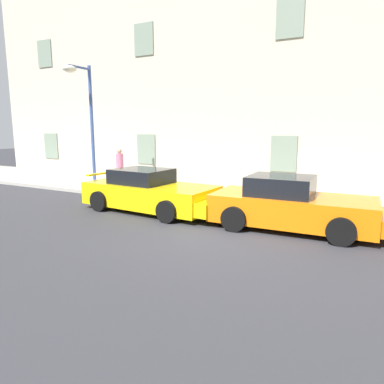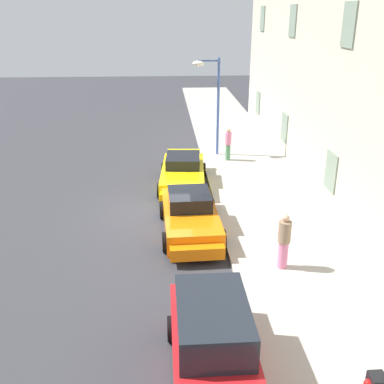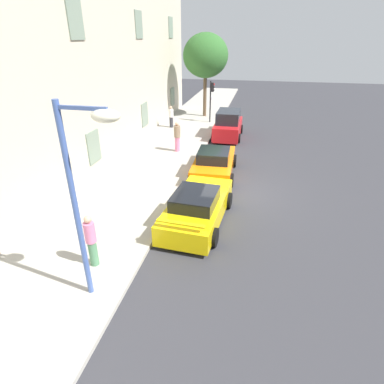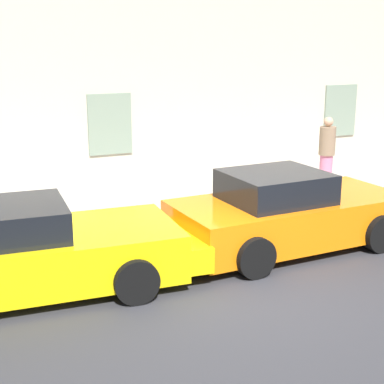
# 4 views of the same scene
# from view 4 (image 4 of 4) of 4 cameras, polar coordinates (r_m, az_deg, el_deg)

# --- Properties ---
(ground_plane) EXTENTS (80.00, 80.00, 0.00)m
(ground_plane) POSITION_cam_4_polar(r_m,az_deg,el_deg) (8.96, 4.59, -9.02)
(ground_plane) COLOR #333338
(sidewalk) EXTENTS (60.00, 4.44, 0.14)m
(sidewalk) POSITION_cam_4_polar(r_m,az_deg,el_deg) (12.77, -5.05, -1.40)
(sidewalk) COLOR #A8A399
(sidewalk) RESTS_ON ground
(sportscar_red_lead) EXTENTS (4.88, 2.32, 1.35)m
(sportscar_red_lead) POSITION_cam_4_polar(r_m,az_deg,el_deg) (8.81, -14.77, -5.74)
(sportscar_red_lead) COLOR yellow
(sportscar_red_lead) RESTS_ON ground
(sportscar_yellow_flank) EXTENTS (4.59, 2.19, 1.40)m
(sportscar_yellow_flank) POSITION_cam_4_polar(r_m,az_deg,el_deg) (10.51, 10.14, -2.07)
(sportscar_yellow_flank) COLOR orange
(sportscar_yellow_flank) RESTS_ON ground
(pedestrian_bystander) EXTENTS (0.53, 0.53, 1.75)m
(pedestrian_bystander) POSITION_cam_4_polar(r_m,az_deg,el_deg) (13.97, 13.11, 3.72)
(pedestrian_bystander) COLOR pink
(pedestrian_bystander) RESTS_ON sidewalk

